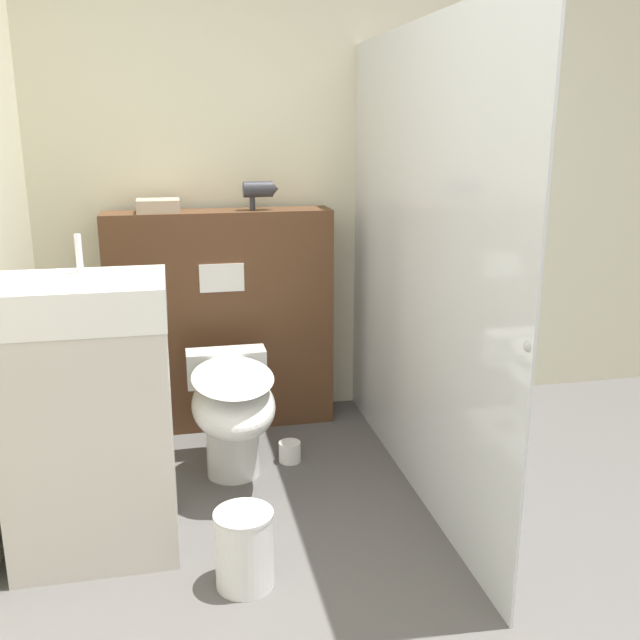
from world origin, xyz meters
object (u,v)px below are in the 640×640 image
Objects in this scene: sink_vanity at (90,419)px; waste_bin at (244,549)px; toilet at (232,407)px; hair_drier at (260,190)px.

waste_bin is at bearing -34.14° from sink_vanity.
hair_drier is (0.22, 0.62, 0.89)m from toilet.
sink_vanity is (-0.55, -0.44, 0.18)m from toilet.
waste_bin is (-0.04, -0.79, -0.20)m from toilet.
sink_vanity is at bearing -126.22° from hair_drier.
toilet is 2.48× the size of waste_bin.
sink_vanity is at bearing 145.86° from waste_bin.
sink_vanity is 0.73m from waste_bin.
sink_vanity is at bearing -141.46° from toilet.
toilet is 0.59× the size of sink_vanity.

